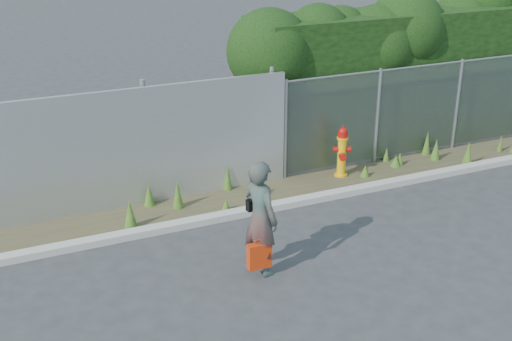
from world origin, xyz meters
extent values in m
plane|color=#333335|center=(0.00, 0.00, 0.00)|extent=(80.00, 80.00, 0.00)
cube|color=#ACA89C|center=(0.00, 1.80, 0.06)|extent=(16.00, 0.22, 0.12)
cube|color=#453D27|center=(0.00, 2.40, 0.01)|extent=(16.00, 1.20, 0.01)
cone|color=#355D1B|center=(-2.31, 2.12, 0.26)|extent=(0.23, 0.23, 0.52)
cone|color=#355D1B|center=(6.10, 2.36, 0.20)|extent=(0.12, 0.12, 0.41)
cone|color=#355D1B|center=(4.50, 2.90, 0.27)|extent=(0.18, 0.18, 0.54)
cone|color=#355D1B|center=(3.46, 2.59, 0.12)|extent=(0.23, 0.23, 0.25)
cone|color=#355D1B|center=(4.86, 2.00, 0.27)|extent=(0.23, 0.23, 0.54)
cone|color=#355D1B|center=(4.58, 2.97, 0.18)|extent=(0.12, 0.12, 0.36)
cone|color=#355D1B|center=(2.56, 2.38, 0.12)|extent=(0.20, 0.20, 0.25)
cone|color=#355D1B|center=(3.45, 2.92, 0.15)|extent=(0.15, 0.15, 0.31)
cone|color=#355D1B|center=(0.35, 2.46, 0.11)|extent=(0.24, 0.24, 0.21)
cone|color=#355D1B|center=(-1.78, 2.85, 0.21)|extent=(0.21, 0.21, 0.42)
cone|color=#355D1B|center=(4.47, 2.56, 0.24)|extent=(0.21, 0.21, 0.47)
cone|color=#355D1B|center=(-0.21, 2.93, 0.27)|extent=(0.17, 0.17, 0.53)
cone|color=#355D1B|center=(-1.34, 2.54, 0.27)|extent=(0.20, 0.20, 0.54)
cone|color=#355D1B|center=(-0.58, 2.08, 0.12)|extent=(0.16, 0.16, 0.25)
cone|color=#355D1B|center=(3.57, 2.61, 0.14)|extent=(0.18, 0.18, 0.29)
cube|color=#A4A8AB|center=(-3.25, 3.00, 1.10)|extent=(8.50, 0.08, 2.20)
cylinder|color=gray|center=(-1.70, 3.12, 1.15)|extent=(0.10, 0.10, 2.30)
cylinder|color=gray|center=(0.80, 3.12, 1.15)|extent=(0.10, 0.10, 2.30)
cube|color=gray|center=(4.25, 3.00, 1.00)|extent=(6.50, 0.03, 2.00)
cylinder|color=gray|center=(4.25, 3.00, 2.00)|extent=(6.50, 0.04, 0.04)
cylinder|color=gray|center=(1.05, 3.00, 1.02)|extent=(0.07, 0.07, 2.05)
cylinder|color=gray|center=(3.20, 3.00, 1.02)|extent=(0.07, 0.07, 2.05)
cylinder|color=gray|center=(5.30, 3.00, 1.02)|extent=(0.07, 0.07, 2.05)
cube|color=black|center=(4.55, 4.00, 1.50)|extent=(7.30, 1.60, 3.00)
sphere|color=black|center=(1.10, 3.87, 2.41)|extent=(1.73, 1.73, 1.73)
sphere|color=black|center=(2.25, 3.94, 2.59)|extent=(1.39, 1.39, 1.39)
sphere|color=black|center=(2.92, 4.17, 2.56)|extent=(1.22, 1.22, 1.22)
sphere|color=black|center=(3.71, 3.94, 2.33)|extent=(1.71, 1.71, 1.71)
sphere|color=black|center=(4.40, 3.90, 2.60)|extent=(1.75, 1.75, 1.75)
sphere|color=black|center=(5.46, 3.81, 2.42)|extent=(1.20, 1.20, 1.20)
sphere|color=black|center=(6.24, 4.27, 2.53)|extent=(1.49, 1.49, 1.49)
sphere|color=black|center=(6.89, 4.29, 2.99)|extent=(1.55, 1.55, 1.55)
cylinder|color=#F0B30C|center=(2.14, 2.62, 0.03)|extent=(0.27, 0.27, 0.06)
cylinder|color=#F0B30C|center=(2.14, 2.62, 0.40)|extent=(0.17, 0.17, 0.81)
cylinder|color=#F0B30C|center=(2.14, 2.62, 0.83)|extent=(0.23, 0.23, 0.05)
cylinder|color=#B20F0A|center=(2.14, 2.62, 0.89)|extent=(0.20, 0.20, 0.09)
sphere|color=#B20F0A|center=(2.14, 2.62, 0.96)|extent=(0.18, 0.18, 0.18)
cylinder|color=#B20F0A|center=(2.14, 2.62, 1.05)|extent=(0.05, 0.05, 0.05)
cylinder|color=#B20F0A|center=(2.01, 2.62, 0.59)|extent=(0.09, 0.10, 0.10)
cylinder|color=#B20F0A|center=(2.27, 2.62, 0.59)|extent=(0.09, 0.10, 0.10)
cylinder|color=#B20F0A|center=(2.14, 2.49, 0.47)|extent=(0.14, 0.11, 0.14)
imported|color=#106A5C|center=(-0.87, -0.02, 0.88)|extent=(0.58, 0.73, 1.77)
cube|color=#B82D0A|center=(-0.97, -0.20, 0.37)|extent=(0.35, 0.13, 0.39)
cylinder|color=#B82D0A|center=(-0.97, -0.20, 0.63)|extent=(0.17, 0.01, 0.01)
cube|color=black|center=(-0.89, 0.17, 1.02)|extent=(0.23, 0.10, 0.17)
camera|label=1|loc=(-4.36, -7.63, 5.07)|focal=45.00mm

